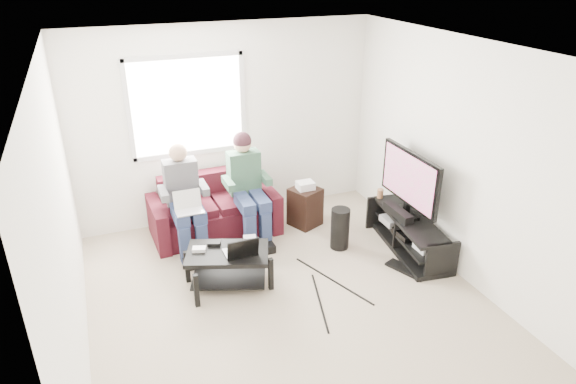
{
  "coord_description": "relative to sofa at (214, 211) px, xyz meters",
  "views": [
    {
      "loc": [
        -1.64,
        -4.08,
        3.35
      ],
      "look_at": [
        0.21,
        0.6,
        1.0
      ],
      "focal_mm": 32.0,
      "sensor_mm": 36.0,
      "label": 1
    }
  ],
  "objects": [
    {
      "name": "person_right",
      "position": [
        0.4,
        -0.24,
        0.48
      ],
      "size": [
        0.4,
        0.71,
        1.35
      ],
      "color": "navy",
      "rests_on": "sofa"
    },
    {
      "name": "sofa",
      "position": [
        0.0,
        0.0,
        0.0
      ],
      "size": [
        1.63,
        0.82,
        0.75
      ],
      "color": "#49121E",
      "rests_on": "floor"
    },
    {
      "name": "soundbar",
      "position": [
        1.98,
        -1.25,
        0.21
      ],
      "size": [
        0.12,
        0.5,
        0.1
      ],
      "primitive_type": "cube",
      "color": "black",
      "rests_on": "tv_stand"
    },
    {
      "name": "wall_left",
      "position": [
        -1.65,
        -1.81,
        1.01
      ],
      "size": [
        0.0,
        4.5,
        4.5
      ],
      "primitive_type": "plane",
      "rotation": [
        1.57,
        0.0,
        1.57
      ],
      "color": "white",
      "rests_on": "floor"
    },
    {
      "name": "subwoofer",
      "position": [
        1.35,
        -0.98,
        -0.02
      ],
      "size": [
        0.23,
        0.23,
        0.53
      ],
      "primitive_type": "cylinder",
      "color": "black",
      "rests_on": "floor"
    },
    {
      "name": "laptop_silver",
      "position": [
        -0.4,
        -0.52,
        0.39
      ],
      "size": [
        0.35,
        0.26,
        0.24
      ],
      "primitive_type": null,
      "rotation": [
        0.0,
        0.0,
        0.13
      ],
      "color": "silver",
      "rests_on": "person_left"
    },
    {
      "name": "laptop_black",
      "position": [
        -0.04,
        -1.34,
        0.27
      ],
      "size": [
        0.38,
        0.31,
        0.24
      ],
      "primitive_type": null,
      "rotation": [
        0.0,
        0.0,
        -0.22
      ],
      "color": "black",
      "rests_on": "coffee_table"
    },
    {
      "name": "console_grey",
      "position": [
        2.1,
        -1.05,
        -0.01
      ],
      "size": [
        0.34,
        0.26,
        0.08
      ],
      "primitive_type": "cube",
      "color": "gray",
      "rests_on": "tv_stand"
    },
    {
      "name": "wall_front",
      "position": [
        0.35,
        -4.06,
        1.01
      ],
      "size": [
        4.5,
        0.0,
        4.5
      ],
      "primitive_type": "plane",
      "rotation": [
        -1.57,
        0.0,
        0.0
      ],
      "color": "white",
      "rests_on": "floor"
    },
    {
      "name": "controller_c",
      "position": [
        0.14,
        -1.11,
        0.17
      ],
      "size": [
        0.16,
        0.12,
        0.04
      ],
      "primitive_type": "cube",
      "rotation": [
        0.0,
        0.0,
        -0.21
      ],
      "color": "gray",
      "rests_on": "coffee_table"
    },
    {
      "name": "coffee_table",
      "position": [
        -0.16,
        -1.26,
        0.03
      ],
      "size": [
        1.01,
        0.8,
        0.44
      ],
      "color": "black",
      "rests_on": "floor"
    },
    {
      "name": "tv_stand",
      "position": [
        2.1,
        -1.35,
        -0.09
      ],
      "size": [
        0.59,
        1.4,
        0.45
      ],
      "color": "black",
      "rests_on": "floor"
    },
    {
      "name": "controller_b",
      "position": [
        -0.26,
        -1.08,
        0.17
      ],
      "size": [
        0.16,
        0.13,
        0.04
      ],
      "primitive_type": "cube",
      "rotation": [
        0.0,
        0.0,
        -0.37
      ],
      "color": "black",
      "rests_on": "coffee_table"
    },
    {
      "name": "drink_cup",
      "position": [
        2.05,
        -0.72,
        0.22
      ],
      "size": [
        0.08,
        0.08,
        0.12
      ],
      "primitive_type": "cylinder",
      "color": "#9E6944",
      "rests_on": "tv_stand"
    },
    {
      "name": "console_white",
      "position": [
        2.1,
        -1.75,
        -0.02
      ],
      "size": [
        0.3,
        0.22,
        0.06
      ],
      "primitive_type": "cube",
      "color": "silver",
      "rests_on": "tv_stand"
    },
    {
      "name": "wall_back",
      "position": [
        0.35,
        0.44,
        1.01
      ],
      "size": [
        4.5,
        0.0,
        4.5
      ],
      "primitive_type": "plane",
      "rotation": [
        1.57,
        0.0,
        0.0
      ],
      "color": "white",
      "rests_on": "floor"
    },
    {
      "name": "keyboard_floor",
      "position": [
        1.83,
        -1.75,
        -0.27
      ],
      "size": [
        0.35,
        0.52,
        0.03
      ],
      "primitive_type": "cube",
      "rotation": [
        0.0,
        0.0,
        0.4
      ],
      "color": "black",
      "rests_on": "floor"
    },
    {
      "name": "tv",
      "position": [
        2.1,
        -1.25,
        0.62
      ],
      "size": [
        0.12,
        1.1,
        0.81
      ],
      "color": "black",
      "rests_on": "tv_stand"
    },
    {
      "name": "window",
      "position": [
        -0.15,
        0.42,
        1.31
      ],
      "size": [
        1.48,
        0.04,
        1.28
      ],
      "color": "white",
      "rests_on": "wall_back"
    },
    {
      "name": "ceiling",
      "position": [
        0.35,
        -1.81,
        2.31
      ],
      "size": [
        4.5,
        4.5,
        0.0
      ],
      "primitive_type": "plane",
      "rotation": [
        3.14,
        0.0,
        0.0
      ],
      "color": "white",
      "rests_on": "wall_back"
    },
    {
      "name": "console_black",
      "position": [
        2.1,
        -1.4,
        -0.01
      ],
      "size": [
        0.38,
        0.3,
        0.07
      ],
      "primitive_type": "cube",
      "color": "black",
      "rests_on": "tv_stand"
    },
    {
      "name": "person_left",
      "position": [
        -0.4,
        -0.26,
        0.42
      ],
      "size": [
        0.4,
        0.7,
        1.3
      ],
      "color": "navy",
      "rests_on": "sofa"
    },
    {
      "name": "controller_a",
      "position": [
        -0.44,
        -1.14,
        0.17
      ],
      "size": [
        0.16,
        0.13,
        0.04
      ],
      "primitive_type": "cube",
      "rotation": [
        0.0,
        0.0,
        -0.32
      ],
      "color": "silver",
      "rests_on": "coffee_table"
    },
    {
      "name": "wall_right",
      "position": [
        2.35,
        -1.81,
        1.01
      ],
      "size": [
        0.0,
        4.5,
        4.5
      ],
      "primitive_type": "plane",
      "rotation": [
        1.57,
        0.0,
        -1.57
      ],
      "color": "white",
      "rests_on": "floor"
    },
    {
      "name": "floor",
      "position": [
        0.35,
        -1.81,
        -0.29
      ],
      "size": [
        4.5,
        4.5,
        0.0
      ],
      "primitive_type": "plane",
      "color": "#BAAE91",
      "rests_on": "ground"
    },
    {
      "name": "end_table",
      "position": [
        1.18,
        -0.27,
        -0.01
      ],
      "size": [
        0.35,
        0.35,
        0.63
      ],
      "color": "black",
      "rests_on": "floor"
    }
  ]
}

